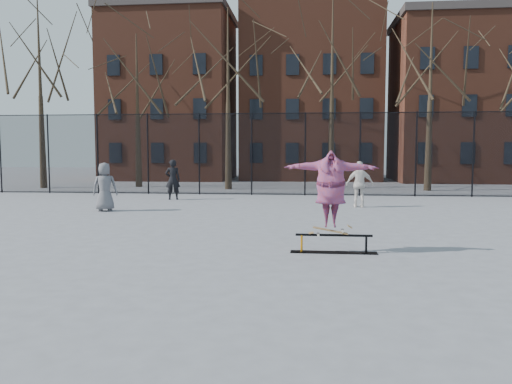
# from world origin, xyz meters

# --- Properties ---
(ground) EXTENTS (100.00, 100.00, 0.00)m
(ground) POSITION_xyz_m (0.00, 0.00, 0.00)
(ground) COLOR slate
(skate_rail) EXTENTS (1.84, 0.28, 0.41)m
(skate_rail) POSITION_xyz_m (1.88, -0.56, 0.16)
(skate_rail) COLOR black
(skate_rail) RESTS_ON ground
(skateboard) EXTENTS (0.81, 0.19, 0.10)m
(skateboard) POSITION_xyz_m (1.81, -0.56, 0.45)
(skateboard) COLOR olive
(skateboard) RESTS_ON skate_rail
(skater) EXTENTS (2.01, 0.57, 1.63)m
(skater) POSITION_xyz_m (1.81, -0.56, 1.32)
(skater) COLOR #6F3D99
(skater) RESTS_ON skateboard
(bystander_grey) EXTENTS (0.97, 0.76, 1.75)m
(bystander_grey) POSITION_xyz_m (-5.92, 5.99, 0.87)
(bystander_grey) COLOR #5C5B60
(bystander_grey) RESTS_ON ground
(bystander_black) EXTENTS (0.73, 0.56, 1.78)m
(bystander_black) POSITION_xyz_m (-4.61, 10.33, 0.89)
(bystander_black) COLOR black
(bystander_black) RESTS_ON ground
(bystander_white) EXTENTS (1.05, 0.46, 1.77)m
(bystander_white) POSITION_xyz_m (3.32, 8.20, 0.88)
(bystander_white) COLOR silver
(bystander_white) RESTS_ON ground
(fence) EXTENTS (34.03, 0.07, 4.00)m
(fence) POSITION_xyz_m (-0.01, 13.00, 2.05)
(fence) COLOR black
(fence) RESTS_ON ground
(tree_row) EXTENTS (33.66, 7.46, 10.67)m
(tree_row) POSITION_xyz_m (-0.25, 17.15, 7.36)
(tree_row) COLOR black
(tree_row) RESTS_ON ground
(rowhouses) EXTENTS (29.00, 7.00, 13.00)m
(rowhouses) POSITION_xyz_m (0.72, 26.00, 6.06)
(rowhouses) COLOR #5D2D1E
(rowhouses) RESTS_ON ground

